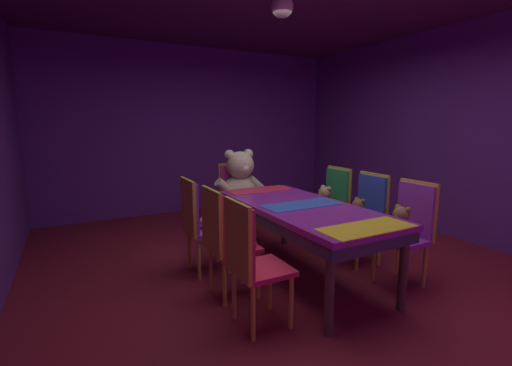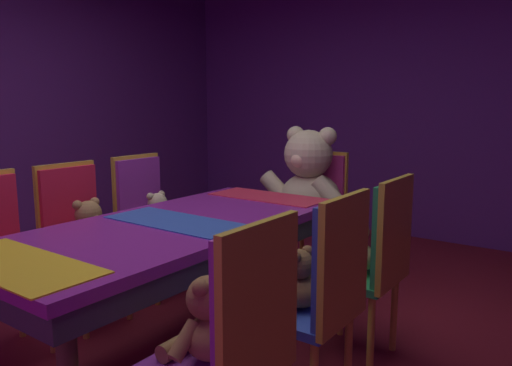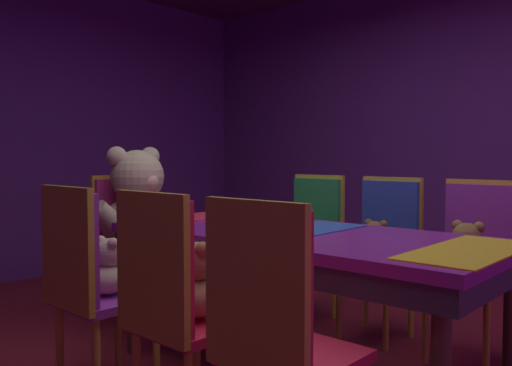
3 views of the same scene
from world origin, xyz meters
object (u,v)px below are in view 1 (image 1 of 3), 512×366
teddy_left_2 (210,217)px  teddy_right_2 (324,200)px  teddy_right_0 (400,225)px  chair_right_2 (333,199)px  chair_left_0 (247,252)px  king_teddy_bear (241,181)px  teddy_right_1 (358,212)px  pendant_light (282,6)px  chair_left_1 (220,233)px  throne_chair (235,192)px  chair_right_0 (411,222)px  banquet_table (301,214)px  chair_left_2 (196,217)px  chair_right_1 (368,209)px  teddy_left_1 (236,230)px

teddy_left_2 → teddy_right_2: teddy_right_2 is taller
teddy_right_0 → chair_right_2: 1.15m
chair_left_0 → king_teddy_bear: king_teddy_bear is taller
teddy_right_1 → pendant_light: (-0.91, 0.13, 1.98)m
chair_left_1 → throne_chair: same height
teddy_left_2 → teddy_right_1: 1.58m
chair_right_0 → teddy_right_1: (-0.12, 0.57, -0.02)m
banquet_table → chair_left_0: size_ratio=2.05×
chair_left_2 → chair_right_2: bearing=0.2°
chair_right_0 → teddy_right_0: size_ratio=2.98×
teddy_left_2 → chair_right_1: size_ratio=0.30×
king_teddy_bear → teddy_right_0: bearing=20.3°
chair_left_0 → throne_chair: size_ratio=1.00×
king_teddy_bear → chair_left_0: bearing=-24.2°
teddy_right_2 → teddy_right_1: bearing=89.9°
chair_left_2 → teddy_right_1: (1.62, -0.56, -0.02)m
chair_right_0 → pendant_light: (-1.03, 0.69, 1.95)m
pendant_light → teddy_left_2: bearing=142.3°
teddy_right_2 → chair_right_0: bearing=96.1°
chair_right_0 → king_teddy_bear: king_teddy_bear is taller
teddy_right_0 → teddy_right_2: size_ratio=1.00×
teddy_left_2 → pendant_light: (0.57, -0.44, 1.97)m
teddy_left_2 → chair_right_1: 1.72m
chair_left_1 → teddy_right_2: (1.60, 0.59, -0.00)m
teddy_right_1 → chair_right_0: bearing=102.1°
chair_right_0 → chair_right_2: (0.02, 1.14, 0.00)m
chair_left_0 → chair_right_2: size_ratio=1.00×
throne_chair → teddy_right_0: bearing=18.8°
throne_chair → chair_left_0: bearing=-22.4°
teddy_left_2 → teddy_right_1: bearing=-20.9°
banquet_table → chair_left_2: size_ratio=2.05×
chair_left_1 → pendant_light: 2.08m
teddy_right_0 → king_teddy_bear: 2.07m
chair_left_2 → throne_chair: size_ratio=1.00×
chair_left_1 → king_teddy_bear: 1.64m
chair_left_1 → teddy_right_1: size_ratio=3.43×
teddy_left_2 → teddy_right_2: 1.48m
teddy_left_2 → king_teddy_bear: king_teddy_bear is taller
teddy_left_1 → throne_chair: bearing=65.6°
teddy_left_2 → chair_left_2: bearing=-180.0°
chair_right_0 → chair_left_1: bearing=-17.7°
king_teddy_bear → banquet_table: bearing=-0.0°
teddy_right_0 → king_teddy_bear: (-0.72, 1.94, 0.17)m
teddy_right_2 → pendant_light: bearing=26.0°
chair_left_0 → teddy_right_1: (1.60, 0.54, -0.02)m
teddy_left_1 → banquet_table: bearing=1.5°
banquet_table → teddy_right_1: size_ratio=7.03×
chair_right_2 → pendant_light: pendant_light is taller
chair_right_2 → throne_chair: 1.32m
teddy_right_1 → chair_right_2: (0.15, 0.57, 0.02)m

